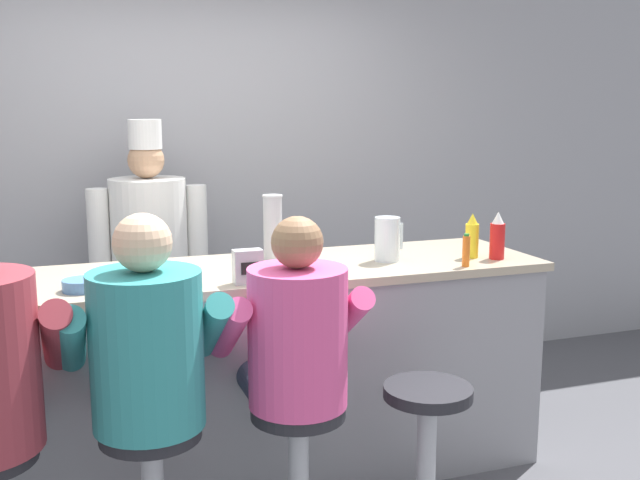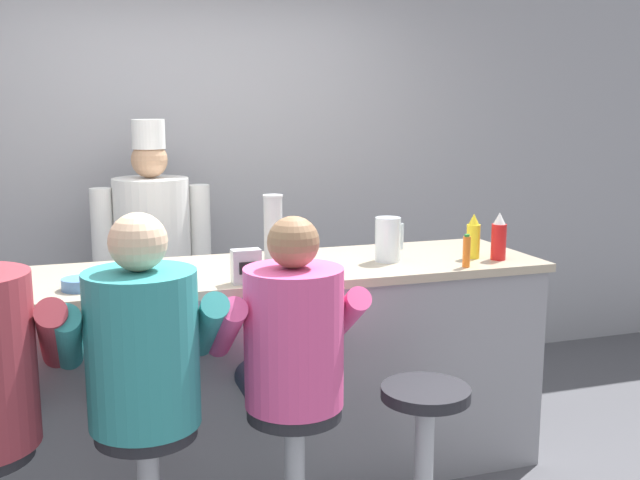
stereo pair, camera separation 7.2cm
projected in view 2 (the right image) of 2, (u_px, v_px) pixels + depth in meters
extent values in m
cube|color=#99999E|center=(193.00, 175.00, 4.64)|extent=(10.00, 0.06, 2.70)
cube|color=gray|center=(242.00, 379.00, 3.56)|extent=(2.86, 0.72, 0.99)
cube|color=tan|center=(240.00, 273.00, 3.47)|extent=(2.92, 0.74, 0.04)
cylinder|color=red|center=(499.00, 242.00, 3.66)|extent=(0.07, 0.07, 0.18)
cone|color=white|center=(500.00, 218.00, 3.64)|extent=(0.06, 0.06, 0.06)
cylinder|color=yellow|center=(473.00, 241.00, 3.69)|extent=(0.07, 0.07, 0.17)
cone|color=yellow|center=(474.00, 219.00, 3.67)|extent=(0.05, 0.05, 0.05)
cylinder|color=orange|center=(466.00, 252.00, 3.49)|extent=(0.04, 0.04, 0.15)
cylinder|color=#287F2D|center=(467.00, 235.00, 3.48)|extent=(0.02, 0.02, 0.01)
cylinder|color=silver|center=(388.00, 239.00, 3.62)|extent=(0.12, 0.12, 0.21)
cube|color=silver|center=(402.00, 236.00, 3.64)|extent=(0.01, 0.01, 0.13)
cylinder|color=white|center=(132.00, 276.00, 3.29)|extent=(0.23, 0.23, 0.02)
ellipsoid|color=#E0BC60|center=(132.00, 271.00, 3.28)|extent=(0.10, 0.08, 0.03)
cylinder|color=#4C7FB7|center=(81.00, 284.00, 3.07)|extent=(0.16, 0.16, 0.05)
torus|color=#4C7AB2|center=(8.00, 287.00, 2.93)|extent=(0.06, 0.01, 0.06)
cylinder|color=white|center=(298.00, 266.00, 3.33)|extent=(0.08, 0.08, 0.08)
torus|color=white|center=(310.00, 264.00, 3.35)|extent=(0.06, 0.02, 0.06)
cylinder|color=#B7BABF|center=(273.00, 229.00, 3.59)|extent=(0.09, 0.09, 0.32)
cylinder|color=silver|center=(273.00, 196.00, 3.56)|extent=(0.10, 0.10, 0.01)
cube|color=silver|center=(246.00, 266.00, 3.18)|extent=(0.12, 0.07, 0.15)
cube|color=black|center=(248.00, 268.00, 3.14)|extent=(0.07, 0.01, 0.05)
cylinder|color=#33384C|center=(14.00, 413.00, 2.79)|extent=(0.16, 0.43, 0.16)
cylinder|color=maroon|center=(54.00, 335.00, 2.70)|extent=(0.11, 0.46, 0.37)
cylinder|color=#232328|center=(146.00, 430.00, 2.74)|extent=(0.37, 0.37, 0.05)
cylinder|color=#33384C|center=(114.00, 403.00, 2.89)|extent=(0.15, 0.40, 0.15)
cylinder|color=#33384C|center=(167.00, 396.00, 2.96)|extent=(0.15, 0.40, 0.15)
cylinder|color=teal|center=(143.00, 349.00, 2.69)|extent=(0.40, 0.40, 0.57)
cylinder|color=teal|center=(68.00, 339.00, 2.71)|extent=(0.11, 0.44, 0.35)
cylinder|color=teal|center=(207.00, 326.00, 2.87)|extent=(0.11, 0.44, 0.35)
sphere|color=#DBB28E|center=(138.00, 242.00, 2.62)|extent=(0.21, 0.21, 0.21)
cylinder|color=#B2B5BA|center=(295.00, 479.00, 2.97)|extent=(0.08, 0.08, 0.59)
cylinder|color=#232328|center=(294.00, 410.00, 2.92)|extent=(0.37, 0.37, 0.05)
cylinder|color=#33384C|center=(259.00, 386.00, 3.06)|extent=(0.14, 0.38, 0.14)
cylinder|color=#33384C|center=(303.00, 381.00, 3.12)|extent=(0.14, 0.38, 0.14)
cylinder|color=#E54C8C|center=(294.00, 337.00, 2.87)|extent=(0.38, 0.38, 0.54)
cylinder|color=#E54C8C|center=(226.00, 328.00, 2.89)|extent=(0.10, 0.41, 0.33)
cylinder|color=#E54C8C|center=(343.00, 317.00, 3.04)|extent=(0.10, 0.41, 0.33)
sphere|color=#8C6647|center=(293.00, 242.00, 2.80)|extent=(0.20, 0.20, 0.20)
cylinder|color=#B2B5BA|center=(424.00, 458.00, 3.15)|extent=(0.08, 0.08, 0.59)
cylinder|color=#232328|center=(426.00, 393.00, 3.10)|extent=(0.37, 0.37, 0.05)
cube|color=#232328|center=(157.00, 346.00, 4.37)|extent=(0.33, 0.18, 0.79)
cube|color=white|center=(157.00, 323.00, 4.29)|extent=(0.30, 0.02, 0.47)
cylinder|color=white|center=(152.00, 230.00, 4.24)|extent=(0.43, 0.43, 0.59)
sphere|color=tan|center=(149.00, 160.00, 4.17)|extent=(0.20, 0.20, 0.20)
cylinder|color=white|center=(148.00, 134.00, 4.15)|extent=(0.18, 0.18, 0.16)
cylinder|color=white|center=(102.00, 233.00, 4.16)|extent=(0.12, 0.12, 0.50)
cylinder|color=white|center=(200.00, 228.00, 4.33)|extent=(0.12, 0.12, 0.50)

